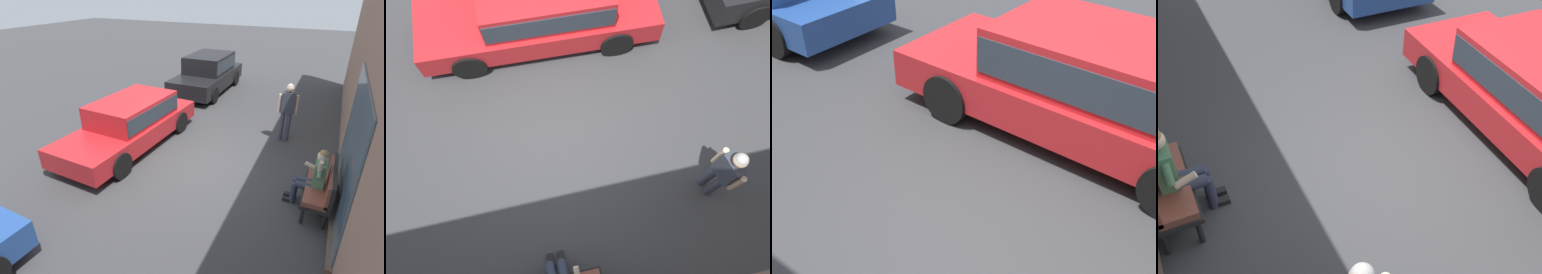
# 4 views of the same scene
# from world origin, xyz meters

# --- Properties ---
(ground_plane) EXTENTS (60.00, 60.00, 0.00)m
(ground_plane) POSITION_xyz_m (0.00, 0.00, 0.00)
(ground_plane) COLOR #38383A
(parked_car_mid) EXTENTS (4.65, 1.95, 1.36)m
(parked_car_mid) POSITION_xyz_m (-0.20, -2.24, 0.75)
(parked_car_mid) COLOR red
(parked_car_mid) RESTS_ON ground_plane
(pedestrian_standing) EXTENTS (0.27, 0.54, 1.73)m
(pedestrian_standing) POSITION_xyz_m (-2.33, 1.65, 1.02)
(pedestrian_standing) COLOR #383D4C
(pedestrian_standing) RESTS_ON ground_plane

